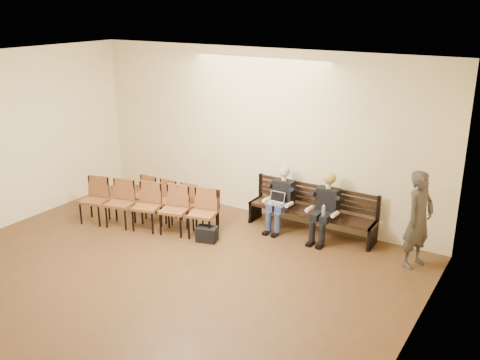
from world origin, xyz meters
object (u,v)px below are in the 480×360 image
at_px(chair_row_front, 173,203).
at_px(chair_row_back, 146,207).
at_px(water_bottle, 323,217).
at_px(laptop, 274,205).
at_px(seated_man, 281,200).
at_px(seated_woman, 325,209).
at_px(passerby, 419,212).
at_px(bench, 311,222).
at_px(bag, 207,234).

xyz_separation_m(chair_row_front, chair_row_back, (-0.22, -0.57, 0.06)).
relative_size(water_bottle, chair_row_back, 0.08).
bearing_deg(laptop, chair_row_back, -142.54).
distance_m(seated_man, water_bottle, 1.06).
relative_size(seated_woman, water_bottle, 5.57).
xyz_separation_m(passerby, chair_row_front, (-4.74, -0.69, -0.57)).
bearing_deg(bench, seated_man, -168.66).
bearing_deg(passerby, seated_man, 105.94).
xyz_separation_m(bench, bag, (-1.50, -1.41, -0.08)).
xyz_separation_m(seated_man, chair_row_back, (-2.25, -1.46, -0.14)).
relative_size(laptop, passerby, 0.16).
height_order(seated_woman, water_bottle, seated_woman).
bearing_deg(bag, passerby, 16.91).
relative_size(bag, passerby, 0.20).
bearing_deg(seated_man, laptop, -101.03).
bearing_deg(laptop, bench, 35.77).
bearing_deg(water_bottle, bag, -152.23).
distance_m(seated_woman, chair_row_back, 3.52).
height_order(bag, chair_row_back, chair_row_back).
bearing_deg(passerby, seated_woman, 103.77).
height_order(laptop, chair_row_back, chair_row_back).
bearing_deg(bag, laptop, 51.27).
xyz_separation_m(bench, seated_woman, (0.35, -0.12, 0.38)).
bearing_deg(water_bottle, passerby, 2.90).
distance_m(bag, passerby, 3.87).
distance_m(bench, bag, 2.07).
distance_m(bench, seated_woman, 0.53).
bearing_deg(seated_man, water_bottle, -15.30).
height_order(seated_woman, bag, seated_woman).
xyz_separation_m(water_bottle, bag, (-1.93, -1.01, -0.42)).
xyz_separation_m(laptop, water_bottle, (1.06, -0.06, -0.01)).
bearing_deg(chair_row_back, seated_man, 18.84).
relative_size(seated_woman, chair_row_back, 0.42).
height_order(bench, passerby, passerby).
relative_size(seated_man, laptop, 3.87).
distance_m(seated_man, seated_woman, 0.95).
relative_size(bag, chair_row_front, 0.19).
height_order(laptop, bag, laptop).
relative_size(laptop, bag, 0.81).
bearing_deg(bag, seated_man, 55.00).
bearing_deg(passerby, water_bottle, 112.92).
distance_m(water_bottle, chair_row_front, 3.12).
xyz_separation_m(seated_woman, water_bottle, (0.08, -0.28, -0.05)).
xyz_separation_m(water_bottle, chair_row_front, (-3.05, -0.61, -0.14)).
height_order(water_bottle, bag, water_bottle).
bearing_deg(bench, chair_row_back, -150.95).
xyz_separation_m(laptop, bag, (-0.86, -1.08, -0.42)).
distance_m(seated_woman, chair_row_front, 3.11).
relative_size(chair_row_front, chair_row_back, 0.70).
distance_m(seated_woman, passerby, 1.82).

